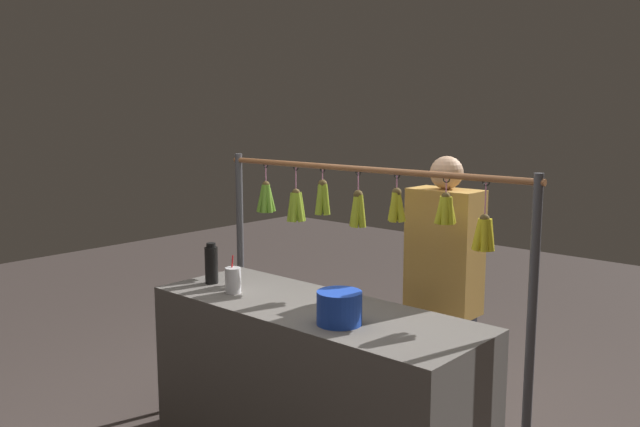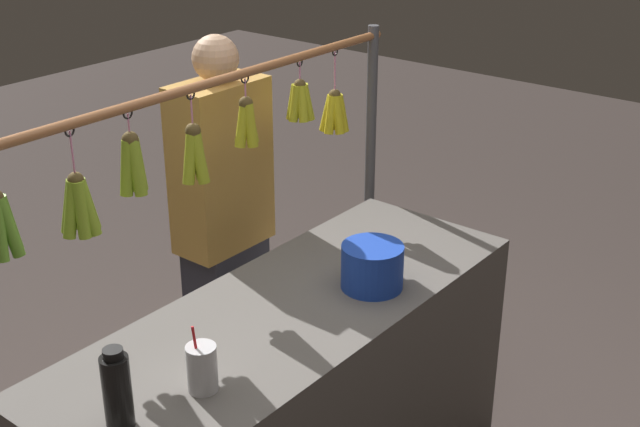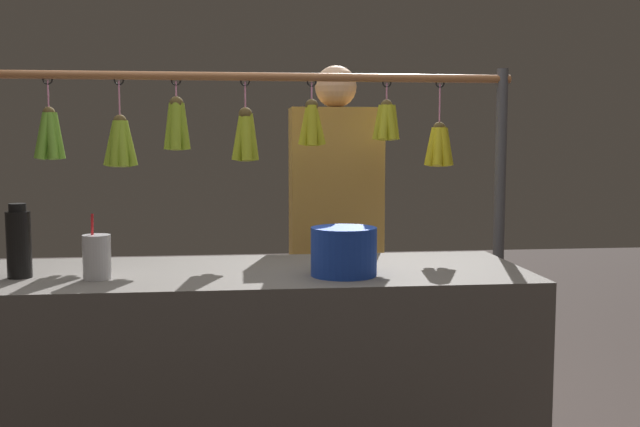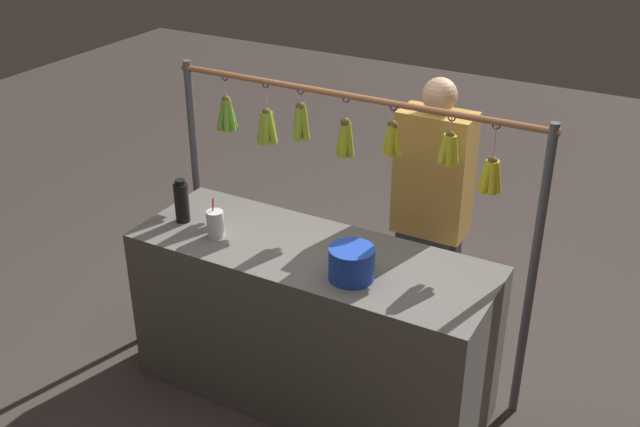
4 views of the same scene
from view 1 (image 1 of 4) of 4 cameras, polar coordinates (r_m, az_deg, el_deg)
The scene contains 6 objects.
market_counter at distance 3.55m, azimuth -0.61°, elevation -14.73°, with size 1.82×0.65×0.88m, color #66605B.
display_rack at distance 3.63m, azimuth 3.25°, elevation -2.16°, with size 2.03×0.12×1.59m.
water_bottle at distance 3.86m, azimuth -9.30°, elevation -4.31°, with size 0.08×0.08×0.24m.
blue_bucket at distance 3.11m, azimuth 1.67°, elevation -8.09°, with size 0.21×0.21×0.16m, color blue.
drink_cup at distance 3.65m, azimuth -7.47°, elevation -5.70°, with size 0.09×0.09×0.20m.
vendor_person at distance 3.72m, azimuth 10.49°, elevation -7.82°, with size 0.39×0.21×1.62m.
Camera 1 is at (-2.20, 2.40, 1.86)m, focal length 37.29 mm.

